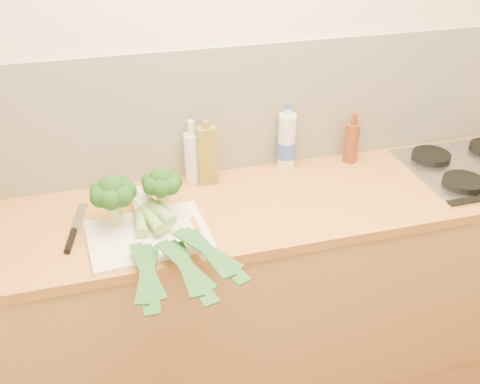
% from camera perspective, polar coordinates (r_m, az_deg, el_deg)
% --- Properties ---
extents(room_shell, '(3.50, 3.50, 3.50)m').
position_cam_1_polar(room_shell, '(2.23, -0.73, 8.66)').
color(room_shell, beige).
rests_on(room_shell, ground).
extents(counter, '(3.20, 0.62, 0.90)m').
position_cam_1_polar(counter, '(2.38, 1.18, -10.24)').
color(counter, '#AD7948').
rests_on(counter, ground).
extents(gas_hob, '(0.58, 0.50, 0.04)m').
position_cam_1_polar(gas_hob, '(2.55, 23.96, 2.48)').
color(gas_hob, silver).
rests_on(gas_hob, counter).
extents(chopping_board, '(0.45, 0.34, 0.01)m').
position_cam_1_polar(chopping_board, '(1.95, -9.75, -4.54)').
color(chopping_board, silver).
rests_on(chopping_board, counter).
extents(broccoli_left, '(0.17, 0.17, 0.20)m').
position_cam_1_polar(broccoli_left, '(1.94, -13.41, -0.05)').
color(broccoli_left, '#A9B96C').
rests_on(broccoli_left, chopping_board).
extents(broccoli_right, '(0.15, 0.15, 0.20)m').
position_cam_1_polar(broccoli_right, '(1.96, -8.33, 0.93)').
color(broccoli_right, '#A9B96C').
rests_on(broccoli_right, chopping_board).
extents(leek_front, '(0.11, 0.65, 0.04)m').
position_cam_1_polar(leek_front, '(1.90, -10.36, -4.59)').
color(leek_front, white).
rests_on(leek_front, chopping_board).
extents(leek_mid, '(0.21, 0.70, 0.04)m').
position_cam_1_polar(leek_mid, '(1.89, -8.63, -3.85)').
color(leek_mid, white).
rests_on(leek_mid, chopping_board).
extents(leek_back, '(0.30, 0.64, 0.04)m').
position_cam_1_polar(leek_back, '(1.89, -7.22, -3.12)').
color(leek_back, white).
rests_on(leek_back, chopping_board).
extents(chefs_knife, '(0.09, 0.32, 0.02)m').
position_cam_1_polar(chefs_knife, '(2.01, -17.41, -4.36)').
color(chefs_knife, silver).
rests_on(chefs_knife, counter).
extents(oil_tin, '(0.08, 0.05, 0.28)m').
position_cam_1_polar(oil_tin, '(2.18, -3.52, 3.92)').
color(oil_tin, olive).
rests_on(oil_tin, counter).
extents(glass_bottle, '(0.07, 0.07, 0.27)m').
position_cam_1_polar(glass_bottle, '(2.21, -5.07, 3.76)').
color(glass_bottle, silver).
rests_on(glass_bottle, counter).
extents(amber_bottle, '(0.06, 0.06, 0.23)m').
position_cam_1_polar(amber_bottle, '(2.41, 11.81, 5.26)').
color(amber_bottle, maroon).
rests_on(amber_bottle, counter).
extents(water_bottle, '(0.08, 0.08, 0.28)m').
position_cam_1_polar(water_bottle, '(2.31, 4.98, 5.22)').
color(water_bottle, silver).
rests_on(water_bottle, counter).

